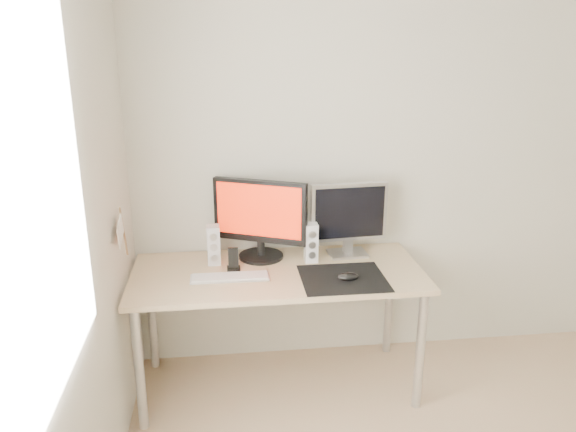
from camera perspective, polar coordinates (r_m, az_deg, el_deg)
wall_back at (r=3.50m, az=13.65°, el=5.57°), size 3.50×0.00×3.50m
wall_left at (r=1.71m, az=-24.72°, el=-8.75°), size 0.00×3.50×3.50m
window_pane at (r=1.61m, az=-25.46°, el=-0.77°), size 0.00×1.30×1.30m
mousepad at (r=3.02m, az=5.62°, el=-6.31°), size 0.45×0.40×0.00m
mouse at (r=2.99m, az=6.13°, el=-6.14°), size 0.11×0.07×0.04m
desk at (r=3.14m, az=-1.05°, el=-6.90°), size 1.60×0.70×0.73m
main_monitor at (r=3.19m, az=-2.86°, el=-0.05°), size 0.52×0.34×0.47m
second_monitor at (r=3.26m, az=6.20°, el=0.01°), size 0.45×0.18×0.43m
speaker_left at (r=3.19m, az=-7.55°, el=-2.93°), size 0.07×0.09×0.23m
speaker_right at (r=3.20m, az=2.36°, el=-2.71°), size 0.07×0.09×0.23m
keyboard at (r=3.02m, az=-5.92°, el=-6.20°), size 0.42×0.12×0.02m
phone_dock at (r=3.12m, az=-5.56°, el=-4.79°), size 0.07×0.06×0.13m
pennant at (r=2.89m, az=-16.56°, el=-1.44°), size 0.01×0.23×0.29m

